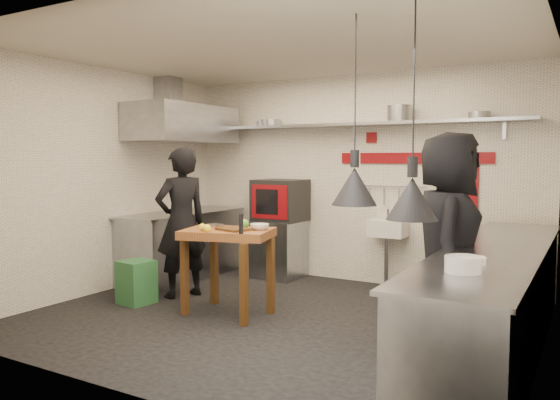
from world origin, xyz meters
The scene contains 47 objects.
floor centered at (0.00, 0.00, 0.00)m, with size 5.00×5.00×0.00m, color black.
ceiling centered at (0.00, 0.00, 2.80)m, with size 5.00×5.00×0.00m, color beige.
wall_back centered at (0.00, 2.10, 1.40)m, with size 5.00×0.04×2.80m, color white.
wall_front centered at (0.00, -2.10, 1.40)m, with size 5.00×0.04×2.80m, color white.
wall_left centered at (-2.50, 0.00, 1.40)m, with size 0.04×4.20×2.80m, color white.
wall_right centered at (2.50, 0.00, 1.40)m, with size 0.04×4.20×2.80m, color white.
red_band_horiz centered at (0.95, 2.08, 1.68)m, with size 1.70×0.02×0.14m, color maroon.
red_band_vert centered at (1.55, 2.08, 1.20)m, with size 0.14×0.02×1.10m, color maroon.
red_tile_a centered at (0.25, 2.08, 1.95)m, with size 0.14×0.02×0.14m, color maroon.
red_tile_b centered at (-0.10, 2.08, 1.68)m, with size 0.14×0.02×0.14m, color maroon.
back_shelf centered at (0.00, 1.92, 2.12)m, with size 4.60×0.34×0.04m, color gray.
shelf_bracket_left centered at (-1.90, 2.07, 2.02)m, with size 0.04×0.06×0.24m, color gray.
shelf_bracket_mid centered at (0.00, 2.07, 2.02)m, with size 0.04×0.06×0.24m, color gray.
shelf_bracket_right centered at (1.90, 2.07, 2.02)m, with size 0.04×0.06×0.24m, color gray.
pan_far_left centered at (-1.21, 1.92, 2.19)m, with size 0.29×0.29×0.09m, color gray.
pan_mid_left centered at (-1.32, 1.92, 2.18)m, with size 0.22×0.22×0.07m, color gray.
stock_pot centered at (0.68, 1.92, 2.24)m, with size 0.31×0.31×0.20m, color gray.
pan_right centered at (1.64, 1.92, 2.18)m, with size 0.25×0.25×0.08m, color gray.
oven_stand centered at (-1.01, 1.77, 0.40)m, with size 0.67×0.61×0.80m, color gray.
combi_oven centered at (-0.97, 1.77, 1.09)m, with size 0.64×0.60×0.58m, color black.
oven_door centered at (-0.96, 1.47, 1.09)m, with size 0.56×0.03×0.46m, color maroon.
oven_glass centered at (-1.00, 1.46, 1.09)m, with size 0.35×0.02×0.34m, color black.
hand_sink centered at (0.55, 1.92, 0.78)m, with size 0.46×0.34×0.22m, color silver.
sink_tap centered at (0.55, 1.92, 0.96)m, with size 0.03×0.03×0.14m, color gray.
sink_drain centered at (0.55, 1.88, 0.34)m, with size 0.06×0.06×0.66m, color gray.
utensil_rail centered at (0.55, 2.06, 1.32)m, with size 0.02×0.02×0.90m, color gray.
counter_right centered at (2.15, 0.00, 0.45)m, with size 0.70×3.80×0.90m, color gray.
counter_right_top centered at (2.15, 0.00, 0.92)m, with size 0.76×3.90×0.03m, color gray.
plate_stack centered at (2.12, -1.19, 0.99)m, with size 0.23×0.23×0.11m, color silver.
small_bowl_right centered at (2.10, -0.84, 0.96)m, with size 0.21×0.21×0.05m, color silver.
counter_left centered at (-2.15, 1.05, 0.45)m, with size 0.70×1.90×0.90m, color gray.
counter_left_top centered at (-2.15, 1.05, 0.92)m, with size 0.76×2.00×0.03m, color gray.
extractor_hood centered at (-2.10, 1.05, 2.15)m, with size 0.78×1.60×0.50m, color gray.
hood_duct centered at (-2.35, 1.05, 2.55)m, with size 0.28×0.28×0.50m, color gray.
green_bin centered at (-1.71, -0.27, 0.25)m, with size 0.35×0.35×0.50m, color #286234.
prep_table centered at (-0.54, -0.10, 0.46)m, with size 0.92×0.64×0.92m, color #94582D, non-canonical shape.
cutting_board centered at (-0.44, -0.14, 0.93)m, with size 0.33×0.23×0.03m, color #4F3015.
pepper_mill centered at (-0.21, -0.32, 1.02)m, with size 0.04×0.04×0.20m, color black.
lemon_a centered at (-0.70, -0.31, 0.96)m, with size 0.07×0.07×0.07m, color yellow.
lemon_b centered at (-0.60, -0.37, 0.96)m, with size 0.08×0.08×0.08m, color yellow.
veg_ball centered at (-0.42, 0.04, 0.97)m, with size 0.11×0.11×0.11m, color #4D9235.
steel_tray centered at (-0.78, 0.02, 0.94)m, with size 0.17×0.12×0.03m, color gray.
bowl centered at (-0.22, 0.03, 0.95)m, with size 0.20×0.20×0.06m, color silver.
heat_lamp_near centered at (1.18, -0.76, 2.05)m, with size 0.36×0.36×1.50m, color black, non-canonical shape.
heat_lamp_far centered at (1.77, -1.17, 2.03)m, with size 0.35×0.35×1.54m, color black, non-canonical shape.
chef_left centered at (-1.46, 0.24, 0.91)m, with size 0.66×0.43×1.81m, color black.
chef_right centered at (1.75, 0.01, 0.95)m, with size 0.93×0.61×1.90m, color black.
Camera 1 is at (2.85, -4.81, 1.67)m, focal length 35.00 mm.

